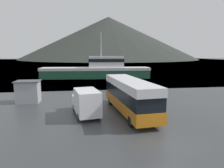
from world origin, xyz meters
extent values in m
plane|color=#383A3D|center=(0.00, 0.00, 0.00)|extent=(400.00, 400.00, 0.00)
plane|color=slate|center=(0.00, 140.22, 0.00)|extent=(240.00, 240.00, 0.00)
cone|color=#2D332D|center=(19.49, 198.00, 21.26)|extent=(176.25, 176.25, 42.52)
cube|color=#B26614|center=(-1.29, 7.28, 0.97)|extent=(3.59, 10.84, 1.04)
cube|color=black|center=(-1.29, 7.28, 2.08)|extent=(3.52, 10.62, 1.18)
cube|color=silver|center=(-1.29, 7.28, 3.04)|extent=(3.59, 10.84, 0.74)
cube|color=black|center=(-1.84, 12.59, 1.87)|extent=(2.20, 0.29, 1.60)
cylinder|color=black|center=(-2.77, 10.86, 0.45)|extent=(0.39, 0.93, 0.90)
cylinder|color=black|center=(-0.57, 11.09, 0.45)|extent=(0.39, 0.93, 0.90)
cylinder|color=black|center=(-2.01, 3.46, 0.45)|extent=(0.39, 0.93, 0.90)
cylinder|color=black|center=(0.19, 3.69, 0.45)|extent=(0.39, 0.93, 0.90)
cube|color=silver|center=(-5.55, 6.54, 1.48)|extent=(2.64, 3.96, 2.25)
cube|color=silver|center=(-6.02, 9.11, 0.97)|extent=(2.26, 1.91, 1.24)
cube|color=black|center=(-5.88, 8.36, 1.98)|extent=(1.69, 0.37, 0.79)
cylinder|color=black|center=(-6.87, 8.74, 0.35)|extent=(0.34, 0.73, 0.70)
cylinder|color=black|center=(-5.10, 9.07, 0.35)|extent=(0.34, 0.73, 0.70)
cylinder|color=black|center=(-6.28, 5.56, 0.35)|extent=(0.34, 0.73, 0.70)
cylinder|color=black|center=(-4.51, 5.88, 0.35)|extent=(0.34, 0.73, 0.70)
cube|color=#1E5138|center=(-3.04, 36.40, 1.28)|extent=(26.02, 6.05, 2.56)
cube|color=silver|center=(-3.04, 36.40, 2.24)|extent=(26.28, 6.11, 0.64)
cube|color=silver|center=(-0.47, 36.24, 3.89)|extent=(8.43, 3.64, 2.67)
cube|color=black|center=(-0.47, 36.24, 4.29)|extent=(8.60, 3.74, 0.80)
cylinder|color=#B2B2B7|center=(-1.70, 36.32, 8.05)|extent=(0.20, 0.20, 5.64)
cube|color=olive|center=(2.28, 9.72, 0.67)|extent=(1.38, 1.09, 1.33)
cube|color=olive|center=(2.28, 9.72, 1.40)|extent=(1.52, 1.19, 0.15)
cube|color=#93999E|center=(-12.62, 13.26, 1.29)|extent=(2.61, 2.06, 2.58)
cube|color=#4C4C51|center=(-12.62, 13.26, 2.64)|extent=(2.87, 2.26, 0.12)
cube|color=black|center=(7.06, 45.42, 0.49)|extent=(5.47, 5.06, 0.97)
cylinder|color=black|center=(-6.08, 18.56, 0.31)|extent=(0.25, 0.25, 0.61)
sphere|color=black|center=(-6.08, 18.56, 0.69)|extent=(0.28, 0.28, 0.28)
camera|label=1|loc=(-5.71, -11.94, 6.05)|focal=32.00mm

